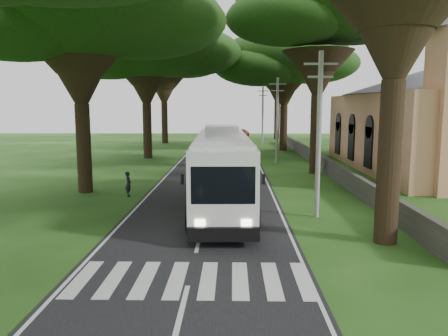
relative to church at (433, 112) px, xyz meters
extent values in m
plane|color=#204614|center=(-17.86, -21.55, -4.91)|extent=(140.00, 140.00, 0.00)
cube|color=black|center=(-17.86, 3.45, -4.90)|extent=(8.00, 120.00, 0.04)
cube|color=silver|center=(-17.86, -23.55, -4.91)|extent=(8.00, 3.00, 0.01)
cube|color=#383533|center=(-8.86, 2.45, -4.31)|extent=(0.35, 50.00, 1.20)
cube|color=#E79870|center=(0.14, 0.45, -1.71)|extent=(12.00, 22.00, 6.40)
pyramid|color=#595960|center=(0.14, 0.45, 3.69)|extent=(14.00, 24.00, 2.20)
cylinder|color=gray|center=(-12.36, -15.55, -0.91)|extent=(0.24, 0.24, 8.00)
cube|color=gray|center=(-12.36, -15.55, 2.49)|extent=(1.60, 0.10, 0.10)
cube|color=gray|center=(-12.36, -15.55, 1.89)|extent=(1.20, 0.10, 0.10)
cylinder|color=gray|center=(-12.36, 4.45, -0.91)|extent=(0.24, 0.24, 8.00)
cube|color=gray|center=(-12.36, 4.45, 2.49)|extent=(1.60, 0.10, 0.10)
cube|color=gray|center=(-12.36, 4.45, 1.89)|extent=(1.20, 0.10, 0.10)
cylinder|color=gray|center=(-12.36, 24.45, -0.91)|extent=(0.24, 0.24, 8.00)
cube|color=gray|center=(-12.36, 24.45, 2.49)|extent=(1.60, 0.10, 0.10)
cube|color=gray|center=(-12.36, 24.45, 1.89)|extent=(1.20, 0.10, 0.10)
cylinder|color=black|center=(-25.86, -9.55, -2.13)|extent=(0.90, 0.90, 5.55)
cone|color=black|center=(-25.86, -9.55, 2.55)|extent=(3.20, 3.20, 3.80)
ellipsoid|color=#16320E|center=(-25.86, -9.55, 6.43)|extent=(14.93, 14.93, 6.27)
cylinder|color=black|center=(-25.36, 8.45, -2.09)|extent=(0.90, 0.90, 5.64)
cone|color=black|center=(-25.36, 8.45, 2.63)|extent=(3.20, 3.20, 3.80)
ellipsoid|color=#16320E|center=(-25.36, 8.45, 6.62)|extent=(16.20, 16.20, 6.80)
cylinder|color=black|center=(-26.36, 26.45, -1.95)|extent=(0.90, 0.90, 5.91)
cone|color=black|center=(-26.36, 26.45, 2.90)|extent=(3.20, 3.20, 3.80)
ellipsoid|color=#16320E|center=(-26.36, 26.45, 7.23)|extent=(13.95, 13.95, 5.86)
cylinder|color=black|center=(-10.36, -19.55, -1.69)|extent=(0.90, 0.90, 6.44)
cone|color=black|center=(-10.36, -19.55, 3.43)|extent=(3.20, 3.20, 3.80)
cylinder|color=black|center=(-9.86, -1.55, -1.76)|extent=(0.90, 0.90, 6.29)
cone|color=black|center=(-9.86, -1.55, 3.28)|extent=(3.20, 3.20, 3.80)
ellipsoid|color=#16320E|center=(-9.86, -1.55, 8.07)|extent=(13.16, 13.16, 5.53)
cylinder|color=black|center=(-10.36, 16.45, -2.20)|extent=(0.90, 0.90, 5.43)
cone|color=black|center=(-10.36, 16.45, 2.42)|extent=(3.20, 3.20, 3.80)
ellipsoid|color=#16320E|center=(-10.36, 16.45, 6.15)|extent=(15.35, 15.35, 6.45)
cylinder|color=black|center=(-9.36, 34.45, -1.85)|extent=(0.90, 0.90, 6.11)
cone|color=black|center=(-9.36, 34.45, 3.10)|extent=(3.20, 3.20, 3.80)
ellipsoid|color=#16320E|center=(-9.36, 34.45, 7.67)|extent=(16.05, 16.05, 6.74)
cube|color=silver|center=(-17.06, -13.89, -2.78)|extent=(3.17, 13.34, 3.26)
cube|color=black|center=(-17.07, -13.56, -2.31)|extent=(3.15, 10.91, 1.22)
cube|color=black|center=(-17.06, -13.89, -4.36)|extent=(3.21, 13.38, 0.39)
cube|color=red|center=(-17.06, -13.89, -3.53)|extent=(3.18, 12.02, 0.20)
cube|color=silver|center=(-17.06, -13.89, -1.08)|extent=(2.92, 12.67, 0.20)
cylinder|color=black|center=(-18.31, -18.36, -4.30)|extent=(0.42, 1.23, 1.22)
cylinder|color=black|center=(-15.55, -18.27, -4.30)|extent=(0.42, 1.23, 1.22)
cylinder|color=black|center=(-18.57, -9.74, -4.30)|extent=(0.42, 1.23, 1.22)
cylinder|color=black|center=(-15.81, -9.65, -4.30)|extent=(0.42, 1.23, 1.22)
imported|color=#ABABB0|center=(-20.80, 18.43, -4.20)|extent=(1.66, 3.99, 1.35)
imported|color=navy|center=(-19.70, 26.99, -4.28)|extent=(1.94, 3.83, 1.20)
imported|color=maroon|center=(-14.86, 39.13, -4.22)|extent=(2.78, 4.83, 1.32)
imported|color=black|center=(-22.79, -10.88, -4.15)|extent=(0.49, 0.62, 1.51)
camera|label=1|loc=(-16.50, -36.63, 0.57)|focal=35.00mm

